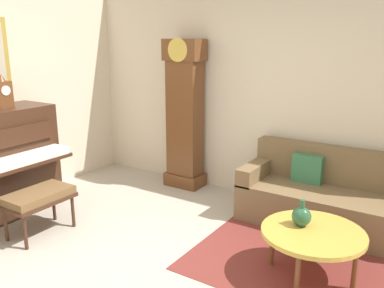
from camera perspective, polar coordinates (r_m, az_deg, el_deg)
The scene contains 9 objects.
ground_plane at distance 3.77m, azimuth -7.13°, elevation -18.95°, with size 6.40×6.00×0.10m, color #B2A899.
wall_back at distance 5.23m, azimuth 9.69°, elevation 7.57°, with size 5.30×0.13×2.80m.
area_rug at distance 4.04m, azimuth 15.71°, elevation -16.08°, with size 2.10×1.50×0.01m, color maroon.
piano_bench at distance 4.58m, azimuth -20.75°, elevation -7.10°, with size 0.42×0.70×0.48m.
grandfather_clock at distance 5.55m, azimuth -1.02°, elevation 3.61°, with size 0.52×0.34×2.03m.
couch at distance 4.77m, azimuth 18.77°, elevation -7.24°, with size 1.90×0.80×0.84m.
coffee_table at distance 3.69m, azimuth 16.63°, elevation -12.04°, with size 0.88×0.88×0.44m.
mantel_clock at distance 5.10m, azimuth -25.02°, elevation 6.55°, with size 0.13×0.18×0.38m.
green_jug at distance 3.71m, azimuth 15.13°, elevation -9.77°, with size 0.17×0.17×0.24m.
Camera 1 is at (2.07, -2.37, 2.03)m, focal length 37.98 mm.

